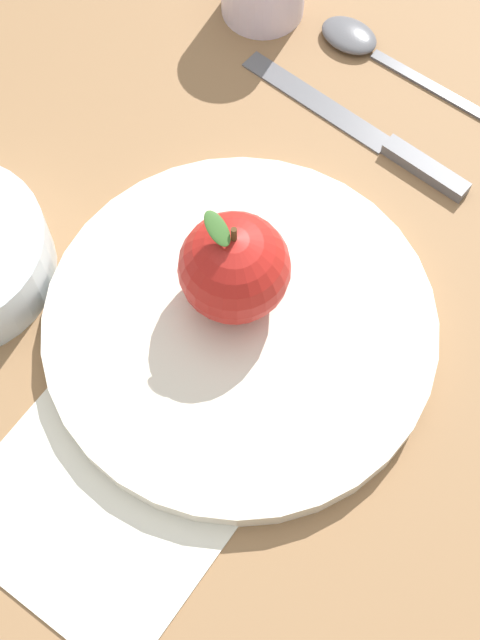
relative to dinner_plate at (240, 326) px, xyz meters
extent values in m
plane|color=olive|center=(-0.01, -0.05, -0.01)|extent=(2.40, 2.40, 0.00)
cylinder|color=silver|center=(0.00, 0.00, 0.00)|extent=(0.26, 0.26, 0.02)
torus|color=silver|center=(0.00, 0.00, 0.00)|extent=(0.26, 0.26, 0.01)
sphere|color=#B21E19|center=(0.01, -0.02, 0.04)|extent=(0.07, 0.07, 0.07)
cylinder|color=#4C3319|center=(0.01, -0.02, 0.08)|extent=(0.00, 0.00, 0.01)
ellipsoid|color=#386628|center=(0.02, -0.02, 0.09)|extent=(0.02, 0.03, 0.01)
cube|color=#59595E|center=(-0.02, -0.20, -0.01)|extent=(0.13, 0.08, 0.00)
cube|color=#59595E|center=(-0.11, -0.16, -0.01)|extent=(0.07, 0.05, 0.01)
ellipsoid|color=#59595E|center=(-0.03, -0.27, -0.01)|extent=(0.06, 0.05, 0.01)
cube|color=#59595E|center=(-0.11, -0.23, -0.01)|extent=(0.13, 0.07, 0.01)
cube|color=silver|center=(0.06, 0.14, -0.01)|extent=(0.20, 0.19, 0.00)
camera|label=1|loc=(-0.05, 0.23, 0.51)|focal=47.76mm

